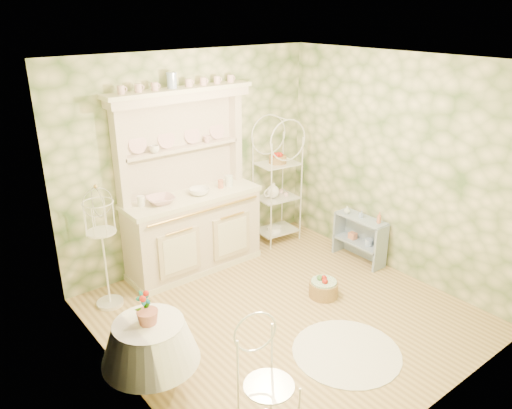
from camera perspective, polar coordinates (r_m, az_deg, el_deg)
floor at (r=5.65m, az=3.23°, el=-12.40°), size 3.60×3.60×0.00m
ceiling at (r=4.70m, az=3.94°, el=15.99°), size 3.60×3.60×0.00m
wall_left at (r=4.14m, az=-15.49°, el=-5.19°), size 3.60×3.60×0.00m
wall_right at (r=6.30m, az=15.89°, el=4.14°), size 3.60×3.60×0.00m
wall_back at (r=6.39m, az=-7.29°, el=5.06°), size 3.60×3.60×0.00m
wall_front at (r=3.99m, az=21.13°, el=-6.94°), size 3.60×3.60×0.00m
kitchen_dresser at (r=6.13m, az=-7.41°, el=2.30°), size 1.87×0.61×2.29m
bakers_rack at (r=6.97m, az=2.45°, el=2.50°), size 0.58×0.44×1.74m
side_shelf at (r=6.75m, az=11.74°, el=-4.07°), size 0.30×0.67×0.56m
round_table at (r=4.56m, az=-11.86°, el=-16.69°), size 0.74×0.74×0.73m
cafe_chair at (r=4.07m, az=1.49°, el=-19.89°), size 0.52×0.52×0.92m
birdcage_stand at (r=5.69m, az=-17.07°, el=-4.67°), size 0.39×0.39×1.46m
floor_basket at (r=5.95m, az=7.73°, el=-9.38°), size 0.35×0.35×0.22m
lace_rug at (r=5.18m, az=10.31°, el=-16.27°), size 1.23×1.23×0.01m
bowl_floral at (r=5.97m, az=-10.83°, el=0.22°), size 0.36×0.36×0.08m
bowl_white at (r=6.17m, az=-6.48°, el=1.21°), size 0.28×0.28×0.08m
cup_left at (r=5.93m, az=-11.53°, el=6.08°), size 0.13×0.13×0.09m
cup_right at (r=6.30m, az=-5.62°, el=7.34°), size 0.10×0.10×0.08m
potted_geranium at (r=4.32m, az=-12.65°, el=-11.31°), size 0.17×0.14×0.27m
bottle_amber at (r=6.47m, az=13.89°, el=-1.53°), size 0.07×0.07×0.15m
bottle_blue at (r=6.59m, az=11.92°, el=-1.19°), size 0.06×0.06×0.10m
bottle_glass at (r=6.69m, az=10.34°, el=-0.75°), size 0.09×0.09×0.10m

